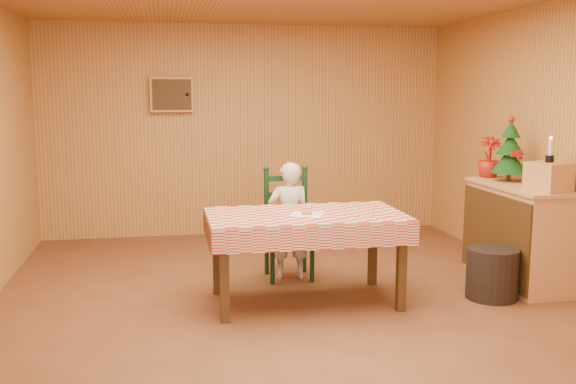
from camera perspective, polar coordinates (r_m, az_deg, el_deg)
The scene contains 13 objects.
ground at distance 5.39m, azimuth 0.41°, elevation -10.35°, with size 6.00×6.00×0.00m, color brown.
cabin_walls at distance 5.62m, azimuth -0.67°, elevation 9.38°, with size 5.10×6.05×2.65m.
dining_table at distance 5.39m, azimuth 1.56°, elevation -2.77°, with size 1.66×0.96×0.77m.
ladder_chair at distance 6.19m, azimuth -0.02°, elevation -3.00°, with size 0.44×0.40×1.08m.
seated_child at distance 6.12m, azimuth 0.08°, elevation -2.57°, with size 0.41×0.27×1.12m, color silver.
napkin at distance 5.33m, azimuth 1.68°, elevation -1.99°, with size 0.26×0.26×0.00m, color white.
donut at distance 5.33m, azimuth 1.68°, elevation -1.81°, with size 0.09×0.09×0.03m, color #C27E45.
shelf_unit at distance 6.38m, azimuth 19.83°, elevation -3.51°, with size 0.54×1.24×0.93m.
crate at distance 5.95m, azimuth 22.15°, elevation 1.26°, with size 0.30×0.30×0.25m, color tan.
christmas_tree at distance 6.49m, azimuth 19.12°, elevation 3.38°, with size 0.34×0.34×0.62m.
flower_arrangement at distance 6.73m, azimuth 17.45°, elevation 2.99°, with size 0.23×0.23×0.41m, color #A8190F.
candle_set at distance 5.93m, azimuth 22.25°, elevation 3.08°, with size 0.07×0.07×0.22m.
storage_bin at distance 5.87m, azimuth 17.69°, elevation -6.92°, with size 0.44×0.44×0.44m, color black.
Camera 1 is at (-1.00, -4.99, 1.77)m, focal length 40.00 mm.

